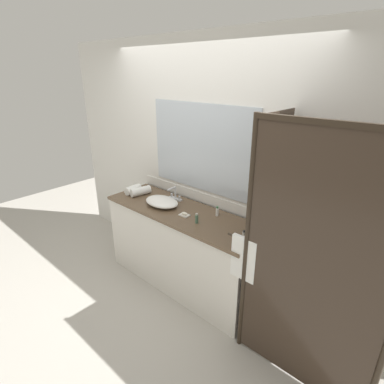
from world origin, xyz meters
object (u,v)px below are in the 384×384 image
object	(u,v)px
amenity_bottle_conditioner	(244,235)
soap_dish	(184,214)
sink_basin	(162,202)
faucet	(175,195)
rolled_towel_near_edge	(133,189)
amenity_bottle_shampoo	(197,218)
amenity_bottle_body_wash	(217,211)
rolled_towel_middle	(140,191)

from	to	relation	value
amenity_bottle_conditioner	soap_dish	bearing A→B (deg)	-178.77
sink_basin	soap_dish	bearing A→B (deg)	-4.37
sink_basin	faucet	world-z (taller)	faucet
faucet	rolled_towel_near_edge	size ratio (longest dim) A/B	0.87
soap_dish	sink_basin	bearing A→B (deg)	175.63
faucet	rolled_towel_near_edge	world-z (taller)	faucet
amenity_bottle_shampoo	amenity_bottle_conditioner	world-z (taller)	amenity_bottle_shampoo
faucet	amenity_bottle_shampoo	world-z (taller)	faucet
amenity_bottle_body_wash	faucet	bearing A→B (deg)	179.03
amenity_bottle_conditioner	faucet	bearing A→B (deg)	168.46
amenity_bottle_body_wash	rolled_towel_near_edge	bearing A→B (deg)	-170.70
amenity_bottle_shampoo	amenity_bottle_conditioner	xyz separation A→B (m)	(0.49, 0.05, -0.01)
rolled_towel_middle	faucet	bearing A→B (deg)	23.41
amenity_bottle_shampoo	rolled_towel_near_edge	size ratio (longest dim) A/B	0.51
soap_dish	amenity_bottle_conditioner	xyz separation A→B (m)	(0.68, 0.01, 0.02)
soap_dish	rolled_towel_near_edge	distance (m)	0.86
amenity_bottle_shampoo	rolled_towel_middle	distance (m)	0.95
soap_dish	faucet	bearing A→B (deg)	147.54
amenity_bottle_conditioner	rolled_towel_near_edge	world-z (taller)	rolled_towel_near_edge
rolled_towel_near_edge	faucet	bearing A→B (deg)	20.78
rolled_towel_middle	soap_dish	bearing A→B (deg)	-4.31
soap_dish	amenity_bottle_body_wash	distance (m)	0.33
sink_basin	rolled_towel_near_edge	distance (m)	0.50
amenity_bottle_body_wash	soap_dish	bearing A→B (deg)	-138.37
soap_dish	amenity_bottle_shampoo	xyz separation A→B (m)	(0.19, -0.04, 0.03)
sink_basin	amenity_bottle_conditioner	world-z (taller)	sink_basin
sink_basin	amenity_bottle_shampoo	xyz separation A→B (m)	(0.55, -0.06, 0.01)
amenity_bottle_body_wash	amenity_bottle_conditioner	xyz separation A→B (m)	(0.44, -0.20, -0.01)
faucet	amenity_bottle_conditioner	size ratio (longest dim) A/B	2.19
sink_basin	rolled_towel_middle	distance (m)	0.40
amenity_bottle_body_wash	amenity_bottle_shampoo	xyz separation A→B (m)	(-0.05, -0.25, 0.00)
amenity_bottle_conditioner	rolled_towel_middle	size ratio (longest dim) A/B	0.33
amenity_bottle_body_wash	amenity_bottle_shampoo	distance (m)	0.26
sink_basin	amenity_bottle_shampoo	size ratio (longest dim) A/B	4.09
faucet	sink_basin	bearing A→B (deg)	-90.00
faucet	amenity_bottle_conditioner	distance (m)	1.06
sink_basin	faucet	distance (m)	0.20
sink_basin	rolled_towel_near_edge	world-z (taller)	rolled_towel_near_edge
amenity_bottle_shampoo	amenity_bottle_conditioner	bearing A→B (deg)	5.92
rolled_towel_near_edge	rolled_towel_middle	bearing A→B (deg)	10.64
amenity_bottle_conditioner	rolled_towel_middle	xyz separation A→B (m)	(-1.44, 0.04, 0.01)
amenity_bottle_body_wash	rolled_towel_middle	world-z (taller)	amenity_bottle_body_wash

